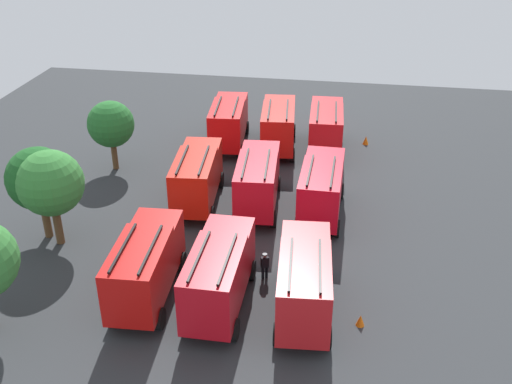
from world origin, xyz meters
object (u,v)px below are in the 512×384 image
(fire_truck_0, at_px, (304,280))
(fire_truck_2, at_px, (326,126))
(fire_truck_5, at_px, (278,124))
(fire_truck_6, at_px, (146,264))
(firefighter_2, at_px, (220,240))
(firefighter_3, at_px, (217,112))
(tree_1, at_px, (50,183))
(fire_truck_8, at_px, (229,121))
(fire_truck_1, at_px, (321,187))
(traffic_cone_0, at_px, (366,140))
(fire_truck_4, at_px, (258,179))
(firefighter_1, at_px, (265,265))
(fire_truck_3, at_px, (219,272))
(traffic_cone_1, at_px, (360,320))
(fire_truck_7, at_px, (197,176))
(tree_3, at_px, (111,124))
(firefighter_0, at_px, (267,164))
(tree_2, at_px, (39,179))

(fire_truck_0, relative_size, fire_truck_2, 1.01)
(fire_truck_5, xyz_separation_m, fire_truck_6, (-20.07, 4.23, 0.00))
(fire_truck_0, height_order, firefighter_2, fire_truck_0)
(firefighter_3, bearing_deg, tree_1, 6.42)
(fire_truck_8, bearing_deg, firefighter_3, 17.76)
(fire_truck_2, bearing_deg, fire_truck_1, 179.44)
(fire_truck_2, relative_size, traffic_cone_0, 10.47)
(fire_truck_4, relative_size, firefighter_2, 4.29)
(firefighter_2, bearing_deg, firefighter_1, 124.13)
(fire_truck_2, bearing_deg, firefighter_3, 61.47)
(fire_truck_3, xyz_separation_m, firefighter_2, (4.73, 1.06, -1.19))
(fire_truck_8, xyz_separation_m, traffic_cone_0, (2.13, -11.03, -1.80))
(fire_truck_8, bearing_deg, fire_truck_5, -95.98)
(fire_truck_5, relative_size, traffic_cone_1, 11.90)
(fire_truck_1, height_order, firefighter_2, fire_truck_1)
(fire_truck_7, height_order, tree_1, tree_1)
(fire_truck_5, bearing_deg, fire_truck_3, 173.57)
(fire_truck_1, bearing_deg, fire_truck_7, 88.81)
(firefighter_1, bearing_deg, fire_truck_8, 170.75)
(tree_3, bearing_deg, fire_truck_3, -142.41)
(fire_truck_3, relative_size, firefighter_1, 4.50)
(fire_truck_4, xyz_separation_m, fire_truck_6, (-10.33, 4.15, 0.00))
(fire_truck_1, relative_size, traffic_cone_0, 10.37)
(tree_3, bearing_deg, fire_truck_8, -53.92)
(fire_truck_7, xyz_separation_m, firefighter_3, (14.87, 2.01, -1.22))
(fire_truck_8, xyz_separation_m, firefighter_3, (4.97, 2.11, -1.22))
(fire_truck_5, height_order, firefighter_0, fire_truck_5)
(fire_truck_4, distance_m, traffic_cone_1, 12.91)
(firefighter_3, height_order, tree_3, tree_3)
(fire_truck_3, distance_m, tree_1, 11.85)
(fire_truck_0, bearing_deg, fire_truck_1, -5.31)
(fire_truck_3, bearing_deg, fire_truck_2, -11.48)
(firefighter_0, relative_size, traffic_cone_1, 2.65)
(fire_truck_4, height_order, fire_truck_7, same)
(tree_1, height_order, traffic_cone_0, tree_1)
(fire_truck_0, bearing_deg, tree_1, 69.91)
(firefighter_0, xyz_separation_m, tree_3, (-0.65, 11.46, 2.65))
(firefighter_0, distance_m, traffic_cone_1, 17.15)
(firefighter_0, bearing_deg, fire_truck_1, -42.45)
(tree_2, bearing_deg, tree_1, -118.76)
(fire_truck_3, relative_size, tree_1, 1.20)
(fire_truck_4, xyz_separation_m, firefighter_3, (14.77, 6.06, -1.22))
(traffic_cone_0, bearing_deg, fire_truck_6, 153.22)
(fire_truck_0, distance_m, traffic_cone_0, 22.56)
(fire_truck_0, height_order, fire_truck_1, same)
(fire_truck_4, xyz_separation_m, firefighter_1, (-7.64, -1.64, -1.27))
(fire_truck_5, bearing_deg, traffic_cone_1, -167.01)
(firefighter_1, bearing_deg, fire_truck_6, -92.15)
(fire_truck_3, bearing_deg, tree_2, 67.45)
(fire_truck_0, height_order, tree_1, tree_1)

